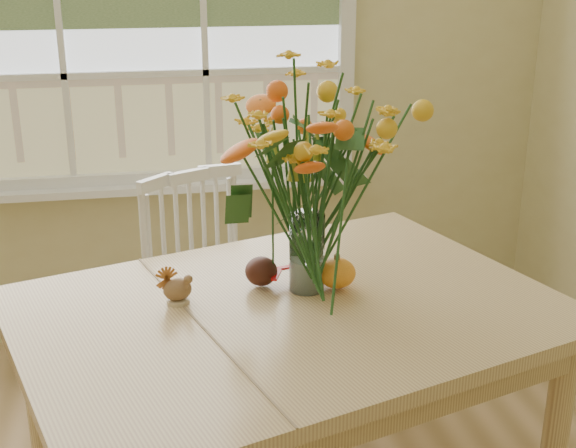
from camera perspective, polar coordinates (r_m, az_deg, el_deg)
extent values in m
cube|color=#D1C686|center=(3.18, -16.55, 14.12)|extent=(4.00, 0.02, 2.70)
cube|color=white|center=(3.24, -15.53, 2.33)|extent=(2.42, 0.12, 0.03)
cube|color=tan|center=(2.03, 0.10, -6.56)|extent=(1.61, 1.36, 0.04)
cube|color=tan|center=(2.07, 0.10, -8.30)|extent=(1.46, 1.20, 0.10)
cylinder|color=tan|center=(2.39, -17.87, -13.44)|extent=(0.07, 0.07, 0.70)
cylinder|color=tan|center=(2.28, 19.11, -15.33)|extent=(0.07, 0.07, 0.70)
cylinder|color=tan|center=(2.79, 7.07, -7.50)|extent=(0.07, 0.07, 0.70)
cube|color=white|center=(2.74, -5.33, -6.43)|extent=(0.53, 0.52, 0.05)
cube|color=white|center=(2.78, -7.18, -1.03)|extent=(0.38, 0.22, 0.46)
cylinder|color=white|center=(2.67, -6.37, -12.60)|extent=(0.03, 0.03, 0.39)
cylinder|color=white|center=(2.89, -9.42, -10.02)|extent=(0.03, 0.03, 0.39)
cylinder|color=white|center=(2.81, -0.84, -10.62)|extent=(0.03, 0.03, 0.39)
cylinder|color=white|center=(3.03, -4.16, -8.35)|extent=(0.03, 0.03, 0.39)
cylinder|color=white|center=(2.08, 1.40, -2.09)|extent=(0.10, 0.10, 0.22)
ellipsoid|color=orange|center=(2.11, 3.62, -3.75)|extent=(0.10, 0.10, 0.08)
cylinder|color=#CCB78C|center=(2.06, -8.15, -5.66)|extent=(0.06, 0.06, 0.01)
ellipsoid|color=brown|center=(2.04, -8.19, -4.81)|extent=(0.08, 0.06, 0.06)
ellipsoid|color=#38160F|center=(2.12, -2.00, -3.62)|extent=(0.09, 0.09, 0.08)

